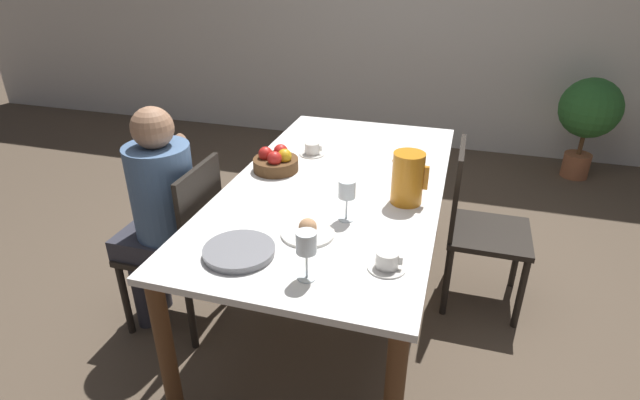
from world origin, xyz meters
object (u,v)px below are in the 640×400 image
(wine_glass_water, at_px, (347,191))
(potted_plant, at_px, (589,113))
(wine_glass_juice, at_px, (306,245))
(chair_opposite, at_px, (476,223))
(chair_person_side, at_px, (183,243))
(teacup_across, at_px, (312,150))
(teacup_near_person, at_px, (387,261))
(serving_tray, at_px, (239,251))
(bread_plate, at_px, (308,231))
(person_seated, at_px, (159,204))
(red_pitcher, at_px, (408,178))
(fruit_bowl, at_px, (276,161))

(wine_glass_water, distance_m, potted_plant, 2.98)
(wine_glass_juice, bearing_deg, chair_opposite, 60.74)
(chair_person_side, relative_size, teacup_across, 6.32)
(teacup_near_person, relative_size, teacup_across, 1.00)
(wine_glass_juice, bearing_deg, wine_glass_water, 85.87)
(wine_glass_water, height_order, teacup_across, wine_glass_water)
(serving_tray, height_order, bread_plate, bread_plate)
(person_seated, relative_size, red_pitcher, 4.91)
(fruit_bowl, bearing_deg, bread_plate, -58.04)
(red_pitcher, relative_size, fruit_bowl, 1.02)
(red_pitcher, xyz_separation_m, potted_plant, (1.19, 2.37, -0.30))
(chair_person_side, relative_size, fruit_bowl, 3.85)
(chair_opposite, xyz_separation_m, red_pitcher, (-0.34, -0.39, 0.39))
(bread_plate, bearing_deg, teacup_across, 106.15)
(teacup_across, relative_size, potted_plant, 0.17)
(chair_person_side, distance_m, serving_tray, 0.70)
(teacup_across, bearing_deg, wine_glass_juice, -73.61)
(chair_person_side, bearing_deg, bread_plate, -103.88)
(wine_glass_juice, bearing_deg, person_seated, 153.90)
(teacup_across, relative_size, bread_plate, 0.65)
(wine_glass_juice, bearing_deg, teacup_near_person, 28.17)
(wine_glass_juice, distance_m, bread_plate, 0.32)
(red_pitcher, distance_m, wine_glass_juice, 0.73)
(person_seated, bearing_deg, serving_tray, -121.63)
(teacup_near_person, distance_m, serving_tray, 0.56)
(red_pitcher, xyz_separation_m, teacup_near_person, (0.01, -0.54, -0.09))
(person_seated, bearing_deg, bread_plate, -100.86)
(person_seated, xyz_separation_m, serving_tray, (0.59, -0.37, 0.07))
(teacup_across, bearing_deg, serving_tray, -88.05)
(wine_glass_water, relative_size, serving_tray, 0.67)
(potted_plant, bearing_deg, teacup_across, -132.40)
(teacup_near_person, bearing_deg, chair_person_side, 163.35)
(teacup_near_person, bearing_deg, red_pitcher, 90.62)
(wine_glass_juice, relative_size, fruit_bowl, 0.80)
(chair_person_side, bearing_deg, teacup_across, -35.64)
(red_pitcher, relative_size, wine_glass_water, 1.31)
(red_pitcher, bearing_deg, serving_tray, -131.65)
(potted_plant, bearing_deg, chair_opposite, -113.11)
(teacup_across, xyz_separation_m, fruit_bowl, (-0.11, -0.26, 0.02))
(chair_person_side, distance_m, potted_plant, 3.43)
(potted_plant, bearing_deg, person_seated, -131.65)
(serving_tray, height_order, potted_plant, potted_plant)
(red_pitcher, relative_size, teacup_across, 1.68)
(wine_glass_water, distance_m, fruit_bowl, 0.63)
(chair_opposite, bearing_deg, teacup_near_person, -20.00)
(chair_person_side, relative_size, chair_opposite, 1.00)
(chair_person_side, distance_m, red_pitcher, 1.15)
(chair_person_side, relative_size, wine_glass_water, 4.92)
(teacup_across, height_order, serving_tray, teacup_across)
(bread_plate, bearing_deg, teacup_near_person, -22.08)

